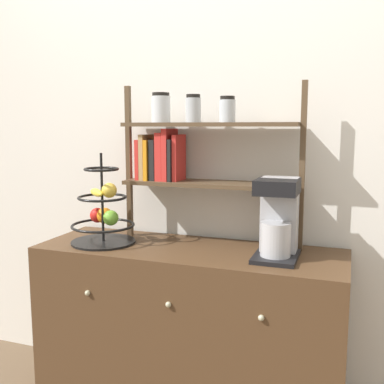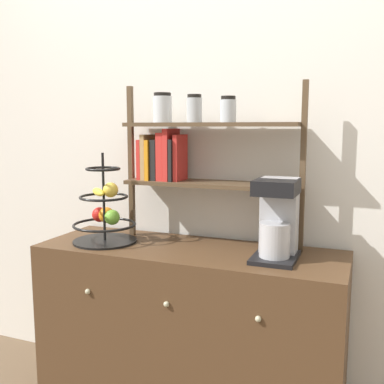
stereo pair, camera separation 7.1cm
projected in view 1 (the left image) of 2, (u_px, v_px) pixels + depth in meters
name	position (u px, v px, depth m)	size (l,w,h in m)	color
wall_back	(208.00, 132.00, 2.20)	(7.00, 0.05, 2.60)	silver
sideboard	(189.00, 331.00, 2.07)	(1.38, 0.48, 0.78)	#4C331E
coffee_maker	(278.00, 218.00, 1.86)	(0.18, 0.24, 0.33)	black
fruit_stand	(103.00, 215.00, 2.10)	(0.30, 0.30, 0.42)	black
shelf_hutch	(187.00, 149.00, 2.10)	(0.86, 0.20, 0.74)	brown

